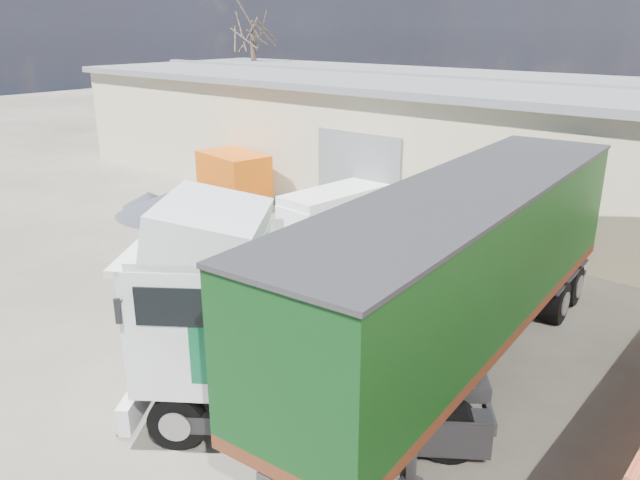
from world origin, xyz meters
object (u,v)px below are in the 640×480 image
Objects in this scene: tractor_unit at (251,330)px; panel_van at (331,213)px; orange_skip at (234,180)px; bare_tree at (252,18)px; box_trailer at (467,258)px.

panel_van is at bearing 175.36° from tractor_unit.
bare_tree is at bearing 142.21° from orange_skip.
box_trailer is at bearing 117.58° from tractor_unit.
box_trailer is 3.48× the size of orange_skip.
bare_tree is 2.14× the size of panel_van.
orange_skip is at bearing -166.93° from tractor_unit.
tractor_unit is at bearing -44.62° from bare_tree.
bare_tree is at bearing 140.12° from box_trailer.
bare_tree is 30.74m from box_trailer.
box_trailer is at bearing -35.52° from bare_tree.
panel_van is (16.48, -12.27, -7.01)m from bare_tree.
orange_skip is at bearing 152.11° from box_trailer.
orange_skip is (-6.48, 1.06, 0.04)m from panel_van.
tractor_unit is at bearing -121.14° from box_trailer.
bare_tree reaches higher than orange_skip.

